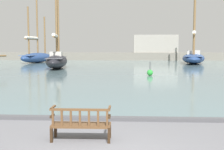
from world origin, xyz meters
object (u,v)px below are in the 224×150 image
at_px(channel_buoy, 150,73).
at_px(sailboat_outer_starboard, 193,56).
at_px(park_bench, 81,124).
at_px(sailboat_far_port, 37,56).
at_px(sailboat_distant_harbor, 57,59).

bearing_deg(channel_buoy, sailboat_outer_starboard, 67.57).
distance_m(park_bench, channel_buoy, 17.92).
xyz_separation_m(sailboat_outer_starboard, sailboat_far_port, (-26.03, 1.12, -0.16)).
height_order(sailboat_outer_starboard, channel_buoy, sailboat_outer_starboard).
xyz_separation_m(park_bench, channel_buoy, (3.28, 17.61, -0.12)).
distance_m(sailboat_far_port, channel_buoy, 28.14).
distance_m(sailboat_distant_harbor, sailboat_far_port, 14.70).
height_order(sailboat_distant_harbor, sailboat_far_port, sailboat_distant_harbor).
relative_size(park_bench, sailboat_distant_harbor, 0.12).
xyz_separation_m(sailboat_distant_harbor, sailboat_far_port, (-6.70, 13.08, -0.04)).
xyz_separation_m(sailboat_distant_harbor, sailboat_outer_starboard, (19.33, 11.96, 0.12)).
relative_size(park_bench, sailboat_outer_starboard, 0.12).
xyz_separation_m(sailboat_distant_harbor, channel_buoy, (10.65, -9.06, -0.85)).
bearing_deg(sailboat_outer_starboard, channel_buoy, -112.43).
bearing_deg(channel_buoy, sailboat_distant_harbor, 139.64).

